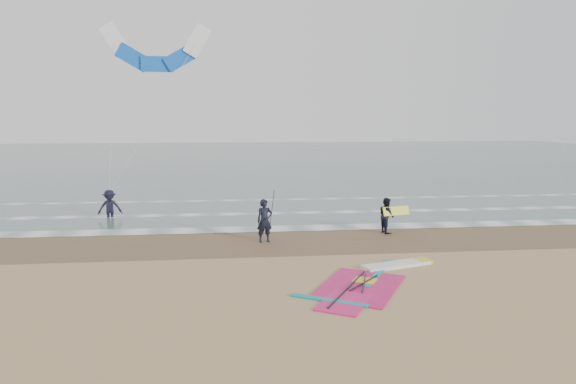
{
  "coord_description": "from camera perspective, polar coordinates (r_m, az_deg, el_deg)",
  "views": [
    {
      "loc": [
        -3.99,
        -14.83,
        5.15
      ],
      "look_at": [
        -1.88,
        5.0,
        2.2
      ],
      "focal_mm": 32.0,
      "sensor_mm": 36.0,
      "label": 1
    }
  ],
  "objects": [
    {
      "name": "person_wading",
      "position": [
        27.54,
        -19.22,
        -0.93
      ],
      "size": [
        1.29,
        0.91,
        1.81
      ],
      "primitive_type": "imported",
      "rotation": [
        0.0,
        0.0,
        0.22
      ],
      "color": "black",
      "rests_on": "ground"
    },
    {
      "name": "surf_kite",
      "position": [
        29.55,
        -14.4,
        14.8
      ],
      "size": [
        5.93,
        2.77,
        8.94
      ],
      "color": "white",
      "rests_on": "ground"
    },
    {
      "name": "windsurf_rig",
      "position": [
        16.59,
        9.28,
        -9.65
      ],
      "size": [
        5.38,
        5.1,
        0.13
      ],
      "color": "white",
      "rests_on": "ground"
    },
    {
      "name": "wet_sand_band",
      "position": [
        21.83,
        4.66,
        -5.25
      ],
      "size": [
        120.0,
        5.0,
        0.01
      ],
      "primitive_type": "cube",
      "color": "brown",
      "rests_on": "ground"
    },
    {
      "name": "person_standing",
      "position": [
        21.12,
        -2.61,
        -3.21
      ],
      "size": [
        0.73,
        0.56,
        1.8
      ],
      "primitive_type": "imported",
      "rotation": [
        0.0,
        0.0,
        0.21
      ],
      "color": "black",
      "rests_on": "ground"
    },
    {
      "name": "ground",
      "position": [
        16.2,
        8.66,
        -10.22
      ],
      "size": [
        120.0,
        120.0,
        0.0
      ],
      "primitive_type": "plane",
      "color": "tan",
      "rests_on": "ground"
    },
    {
      "name": "sea_water",
      "position": [
        63.17,
        -2.43,
        3.74
      ],
      "size": [
        120.0,
        80.0,
        0.02
      ],
      "primitive_type": "cube",
      "color": "#47605E",
      "rests_on": "ground"
    },
    {
      "name": "carried_kiteboard",
      "position": [
        23.19,
        11.92,
        -2.07
      ],
      "size": [
        1.3,
        0.51,
        0.39
      ],
      "color": "yellow",
      "rests_on": "ground"
    },
    {
      "name": "person_walking",
      "position": [
        23.2,
        10.89,
        -2.56
      ],
      "size": [
        0.73,
        0.87,
        1.59
      ],
      "primitive_type": "imported",
      "rotation": [
        0.0,
        0.0,
        1.75
      ],
      "color": "black",
      "rests_on": "ground"
    },
    {
      "name": "held_pole",
      "position": [
        21.06,
        -1.81,
        -2.08
      ],
      "size": [
        0.17,
        0.86,
        1.82
      ],
      "color": "black",
      "rests_on": "ground"
    },
    {
      "name": "foam_waterline",
      "position": [
        26.09,
        2.85,
        -2.91
      ],
      "size": [
        120.0,
        9.15,
        0.02
      ],
      "color": "white",
      "rests_on": "ground"
    }
  ]
}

